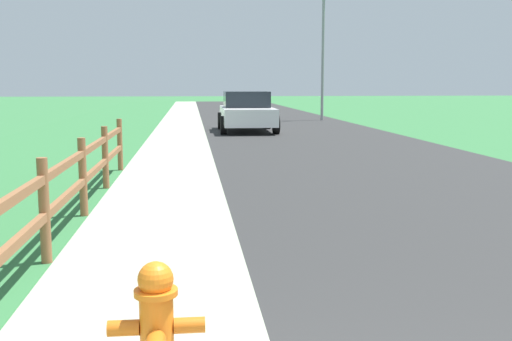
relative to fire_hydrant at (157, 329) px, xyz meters
The scene contains 8 objects.
ground_plane 23.43m from the fire_hydrant, 88.13° to the left, with size 120.00×120.00×0.00m, color #316E3B.
road_asphalt 25.77m from the fire_hydrant, 80.47° to the left, with size 7.00×66.00×0.01m, color #2D2D2D.
curb_concrete 25.52m from the fire_hydrant, 95.03° to the left, with size 6.00×66.00×0.01m, color #9FA990.
grass_verge 25.69m from the fire_hydrant, 98.36° to the left, with size 5.00×66.00×0.00m, color #316E3B.
fire_hydrant is the anchor object (origin of this frame).
rail_fence 4.16m from the fire_hydrant, 108.09° to the left, with size 0.11×11.35×1.11m.
parked_suv_white 20.00m from the fire_hydrant, 83.14° to the left, with size 2.19×4.32×1.54m.
street_lamp 27.57m from the fire_hydrant, 75.35° to the left, with size 1.17×0.20×7.40m.
Camera 1 is at (-0.55, -1.83, 1.85)m, focal length 42.20 mm.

